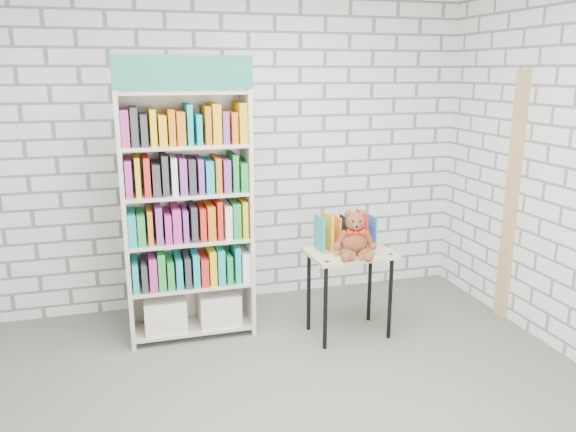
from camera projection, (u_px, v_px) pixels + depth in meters
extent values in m
plane|color=#515B4C|center=(286.00, 420.00, 3.46)|extent=(4.50, 4.50, 0.00)
cube|color=silver|center=(225.00, 151.00, 4.97)|extent=(4.50, 0.02, 2.80)
cube|color=silver|center=(529.00, 389.00, 1.25)|extent=(4.50, 0.02, 2.80)
cube|color=beige|center=(125.00, 222.00, 4.24)|extent=(0.03, 0.38, 1.96)
cube|color=beige|center=(247.00, 214.00, 4.49)|extent=(0.03, 0.38, 1.96)
cube|color=beige|center=(186.00, 212.00, 4.53)|extent=(0.98, 0.02, 1.96)
cube|color=#277F6A|center=(184.00, 72.00, 3.92)|extent=(0.98, 0.02, 0.24)
cube|color=beige|center=(193.00, 325.00, 4.59)|extent=(0.91, 0.36, 0.03)
cube|color=beige|center=(191.00, 283.00, 4.50)|extent=(0.91, 0.36, 0.03)
cube|color=beige|center=(189.00, 239.00, 4.41)|extent=(0.91, 0.36, 0.03)
cube|color=beige|center=(187.00, 193.00, 4.31)|extent=(0.91, 0.36, 0.03)
cube|color=beige|center=(185.00, 145.00, 4.22)|extent=(0.91, 0.36, 0.03)
cube|color=beige|center=(182.00, 92.00, 4.12)|extent=(0.91, 0.36, 0.03)
cube|color=silver|center=(165.00, 312.00, 4.50)|extent=(0.33, 0.32, 0.26)
cube|color=silver|center=(219.00, 306.00, 4.61)|extent=(0.33, 0.32, 0.26)
cube|color=red|center=(190.00, 267.00, 4.45)|extent=(0.91, 0.32, 0.26)
cube|color=yellow|center=(188.00, 222.00, 4.36)|extent=(0.91, 0.32, 0.26)
cube|color=blue|center=(186.00, 175.00, 4.27)|extent=(0.91, 0.32, 0.26)
cube|color=green|center=(184.00, 126.00, 4.18)|extent=(0.91, 0.32, 0.26)
cube|color=tan|center=(350.00, 253.00, 4.43)|extent=(0.68, 0.49, 0.03)
cylinder|color=black|center=(325.00, 308.00, 4.27)|extent=(0.03, 0.03, 0.68)
cylinder|color=black|center=(309.00, 291.00, 4.59)|extent=(0.03, 0.03, 0.68)
cylinder|color=black|center=(390.00, 299.00, 4.44)|extent=(0.03, 0.03, 0.68)
cylinder|color=black|center=(370.00, 283.00, 4.76)|extent=(0.03, 0.03, 0.68)
cylinder|color=black|center=(327.00, 262.00, 4.19)|extent=(0.04, 0.04, 0.01)
cylinder|color=black|center=(390.00, 255.00, 4.36)|extent=(0.04, 0.04, 0.01)
cube|color=teal|center=(319.00, 234.00, 4.42)|extent=(0.02, 0.20, 0.27)
cube|color=gold|center=(328.00, 233.00, 4.44)|extent=(0.02, 0.20, 0.27)
cube|color=orange|center=(336.00, 232.00, 4.46)|extent=(0.02, 0.20, 0.27)
cube|color=black|center=(345.00, 231.00, 4.49)|extent=(0.02, 0.20, 0.27)
cube|color=white|center=(353.00, 230.00, 4.51)|extent=(0.02, 0.20, 0.27)
cube|color=red|center=(362.00, 230.00, 4.53)|extent=(0.02, 0.20, 0.27)
cube|color=blue|center=(370.00, 229.00, 4.56)|extent=(0.02, 0.20, 0.27)
ellipsoid|color=brown|center=(355.00, 241.00, 4.32)|extent=(0.21, 0.18, 0.21)
sphere|color=brown|center=(355.00, 222.00, 4.28)|extent=(0.15, 0.15, 0.15)
sphere|color=brown|center=(348.00, 214.00, 4.28)|extent=(0.06, 0.06, 0.06)
sphere|color=brown|center=(362.00, 214.00, 4.28)|extent=(0.06, 0.06, 0.06)
sphere|color=brown|center=(356.00, 226.00, 4.22)|extent=(0.06, 0.06, 0.06)
sphere|color=black|center=(353.00, 221.00, 4.21)|extent=(0.02, 0.02, 0.02)
sphere|color=black|center=(360.00, 221.00, 4.21)|extent=(0.02, 0.02, 0.02)
sphere|color=black|center=(357.00, 227.00, 4.20)|extent=(0.02, 0.02, 0.02)
cylinder|color=brown|center=(341.00, 239.00, 4.29)|extent=(0.11, 0.11, 0.15)
cylinder|color=brown|center=(369.00, 238.00, 4.30)|extent=(0.11, 0.08, 0.15)
sphere|color=brown|center=(337.00, 247.00, 4.29)|extent=(0.06, 0.06, 0.06)
sphere|color=brown|center=(373.00, 247.00, 4.30)|extent=(0.06, 0.06, 0.06)
cylinder|color=brown|center=(348.00, 254.00, 4.24)|extent=(0.07, 0.16, 0.08)
cylinder|color=brown|center=(364.00, 254.00, 4.24)|extent=(0.14, 0.17, 0.08)
sphere|color=brown|center=(346.00, 257.00, 4.17)|extent=(0.07, 0.07, 0.07)
sphere|color=brown|center=(369.00, 257.00, 4.17)|extent=(0.07, 0.07, 0.07)
cone|color=red|center=(351.00, 233.00, 4.24)|extent=(0.07, 0.07, 0.06)
cone|color=red|center=(361.00, 233.00, 4.24)|extent=(0.07, 0.07, 0.06)
sphere|color=red|center=(356.00, 233.00, 4.24)|extent=(0.03, 0.03, 0.03)
cube|color=tan|center=(512.00, 199.00, 4.67)|extent=(0.05, 0.12, 2.10)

